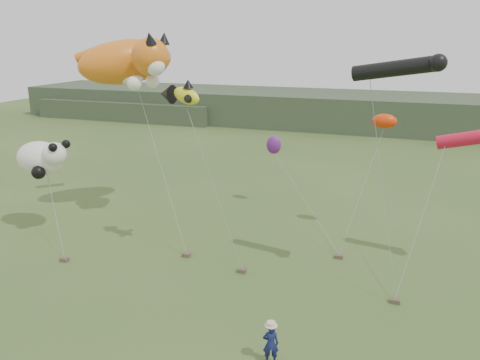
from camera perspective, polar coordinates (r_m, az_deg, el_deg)
name	(u,v)px	position (r m, az deg, el deg)	size (l,w,h in m)	color
ground	(232,329)	(18.67, -0.95, -17.66)	(120.00, 120.00, 0.00)	#385123
headland	(331,110)	(60.34, 11.00, 8.34)	(90.00, 13.00, 4.00)	#2D3D28
festival_attendant	(271,344)	(16.69, 3.76, -19.29)	(0.54, 0.36, 1.49)	#13194A
sandbag_anchors	(241,267)	(22.74, 0.07, -10.58)	(15.96, 5.10, 0.19)	brown
cat_kite	(131,62)	(27.97, -13.15, 13.88)	(7.26, 5.74, 3.22)	orange
fish_kite	(179,94)	(21.94, -7.43, 10.30)	(2.37, 1.54, 1.26)	yellow
tube_kites	(447,105)	(21.40, 23.91, 8.40)	(7.28, 4.33, 4.39)	black
panda_kite	(43,158)	(27.80, -22.93, 2.48)	(3.33, 2.15, 2.07)	white
misc_kites	(325,134)	(27.70, 10.34, 5.56)	(7.84, 3.47, 3.32)	red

